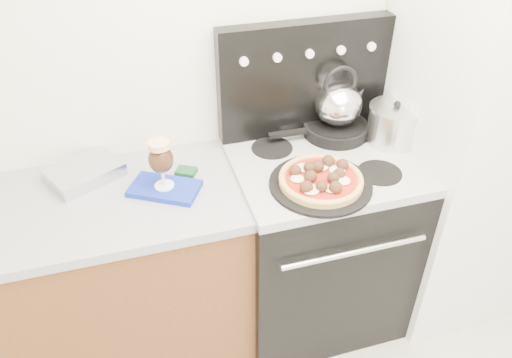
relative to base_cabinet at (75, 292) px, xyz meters
name	(u,v)px	position (x,y,z in m)	size (l,w,h in m)	color
room_shell	(446,248)	(1.02, -0.91, 0.82)	(3.52, 3.01, 2.52)	beige
base_cabinet	(75,292)	(0.00, 0.00, 0.00)	(1.45, 0.60, 0.86)	brown
countertop	(49,212)	(0.00, 0.00, 0.45)	(1.48, 0.63, 0.04)	#9897A3
stove_body	(316,244)	(1.10, -0.02, 0.01)	(0.76, 0.65, 0.88)	black
cooktop	(323,164)	(1.10, -0.02, 0.47)	(0.76, 0.65, 0.04)	#ADADB2
backguard	(304,78)	(1.10, 0.25, 0.74)	(0.76, 0.08, 0.50)	black
fridge	(473,133)	(1.80, -0.05, 0.52)	(0.64, 0.68, 1.90)	silver
foil_sheet	(85,172)	(0.14, 0.16, 0.50)	(0.27, 0.20, 0.05)	white
oven_mitt	(165,188)	(0.44, -0.02, 0.48)	(0.27, 0.15, 0.02)	#162AA8
beer_glass	(162,164)	(0.44, -0.02, 0.60)	(0.10, 0.10, 0.21)	#321D0F
pizza_pan	(320,184)	(1.02, -0.18, 0.50)	(0.40, 0.40, 0.01)	black
pizza	(321,178)	(1.02, -0.18, 0.53)	(0.33, 0.33, 0.05)	gold
skillet	(336,129)	(1.24, 0.16, 0.52)	(0.29, 0.29, 0.05)	black
tea_kettle	(339,101)	(1.24, 0.16, 0.66)	(0.21, 0.21, 0.23)	white
stock_pot	(393,125)	(1.45, 0.03, 0.57)	(0.22, 0.22, 0.16)	silver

